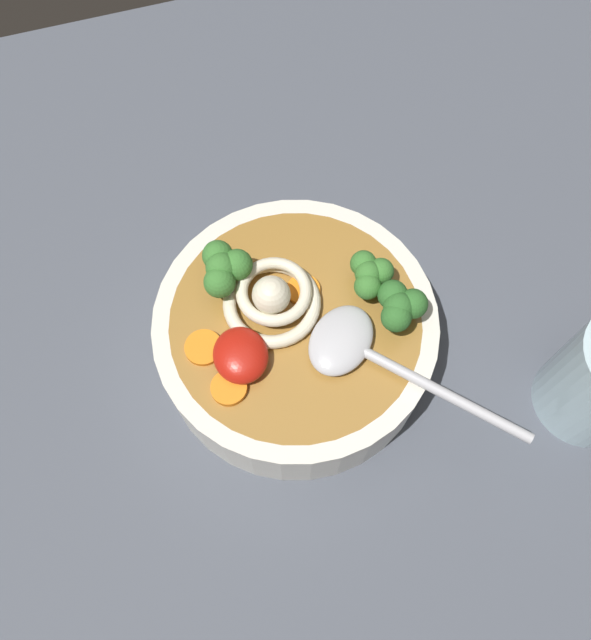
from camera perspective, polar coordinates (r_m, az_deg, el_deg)
table_slab at (r=55.61cm, az=2.17°, el=-5.65°), size 93.77×93.77×3.83cm
soup_bowl at (r=51.60cm, az=0.00°, el=-1.36°), size 21.98×21.98×6.22cm
noodle_pile at (r=48.50cm, az=-2.07°, el=1.97°), size 8.27×8.11×3.32cm
soup_spoon at (r=47.31cm, az=5.51°, el=-2.49°), size 14.89×14.23×1.60cm
chili_sauce_dollop at (r=46.83cm, az=-4.89°, el=-3.13°), size 4.48×4.04×2.02cm
broccoli_floret_beside_noodles at (r=48.67cm, az=6.61°, el=4.08°), size 3.98×3.43×3.15cm
broccoli_floret_rear at (r=48.49cm, az=-6.37°, el=4.62°), size 4.68×4.03×3.70cm
broccoli_floret_near_spoon at (r=47.48cm, az=9.29°, el=1.14°), size 4.44×3.82×3.51cm
carrot_slice_beside_chili at (r=48.22cm, az=-8.17°, el=-2.44°), size 2.82×2.82×0.42cm
carrot_slice_far at (r=46.86cm, az=-5.93°, el=-6.02°), size 2.66×2.66×0.54cm
carrot_slice_center at (r=49.73cm, az=0.98°, el=2.75°), size 2.61×2.61×0.42cm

